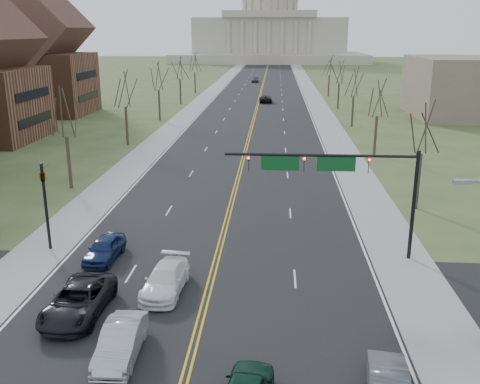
# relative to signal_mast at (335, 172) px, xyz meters

# --- Properties ---
(ground) EXTENTS (600.00, 600.00, 0.00)m
(ground) POSITION_rel_signal_mast_xyz_m (-7.45, -13.50, -5.76)
(ground) COLOR #3F4F27
(ground) RESTS_ON ground
(road) EXTENTS (20.00, 380.00, 0.01)m
(road) POSITION_rel_signal_mast_xyz_m (-7.45, 96.50, -5.76)
(road) COLOR black
(road) RESTS_ON ground
(cross_road) EXTENTS (120.00, 14.00, 0.01)m
(cross_road) POSITION_rel_signal_mast_xyz_m (-7.45, -7.50, -5.76)
(cross_road) COLOR black
(cross_road) RESTS_ON ground
(sidewalk_left) EXTENTS (4.00, 380.00, 0.03)m
(sidewalk_left) POSITION_rel_signal_mast_xyz_m (-19.45, 96.50, -5.75)
(sidewalk_left) COLOR gray
(sidewalk_left) RESTS_ON ground
(sidewalk_right) EXTENTS (4.00, 380.00, 0.03)m
(sidewalk_right) POSITION_rel_signal_mast_xyz_m (4.55, 96.50, -5.75)
(sidewalk_right) COLOR gray
(sidewalk_right) RESTS_ON ground
(center_line) EXTENTS (0.42, 380.00, 0.01)m
(center_line) POSITION_rel_signal_mast_xyz_m (-7.45, 96.50, -5.75)
(center_line) COLOR gold
(center_line) RESTS_ON road
(edge_line_left) EXTENTS (0.15, 380.00, 0.01)m
(edge_line_left) POSITION_rel_signal_mast_xyz_m (-17.25, 96.50, -5.75)
(edge_line_left) COLOR silver
(edge_line_left) RESTS_ON road
(edge_line_right) EXTENTS (0.15, 380.00, 0.01)m
(edge_line_right) POSITION_rel_signal_mast_xyz_m (2.35, 96.50, -5.75)
(edge_line_right) COLOR silver
(edge_line_right) RESTS_ON road
(capitol) EXTENTS (90.00, 60.00, 50.00)m
(capitol) POSITION_rel_signal_mast_xyz_m (-7.45, 236.41, 8.44)
(capitol) COLOR #BEB09E
(capitol) RESTS_ON ground
(signal_mast) EXTENTS (12.12, 0.44, 7.20)m
(signal_mast) POSITION_rel_signal_mast_xyz_m (0.00, 0.00, 0.00)
(signal_mast) COLOR black
(signal_mast) RESTS_ON ground
(signal_left) EXTENTS (0.32, 0.36, 6.00)m
(signal_left) POSITION_rel_signal_mast_xyz_m (-18.95, 0.00, -2.05)
(signal_left) COLOR black
(signal_left) RESTS_ON ground
(tree_r_0) EXTENTS (3.74, 3.74, 8.50)m
(tree_r_0) POSITION_rel_signal_mast_xyz_m (8.05, 10.50, 0.79)
(tree_r_0) COLOR #33261E
(tree_r_0) RESTS_ON ground
(tree_l_0) EXTENTS (3.96, 3.96, 9.00)m
(tree_l_0) POSITION_rel_signal_mast_xyz_m (-22.95, 14.50, 1.18)
(tree_l_0) COLOR #33261E
(tree_l_0) RESTS_ON ground
(tree_r_1) EXTENTS (3.74, 3.74, 8.50)m
(tree_r_1) POSITION_rel_signal_mast_xyz_m (8.05, 30.50, 0.79)
(tree_r_1) COLOR #33261E
(tree_r_1) RESTS_ON ground
(tree_l_1) EXTENTS (3.96, 3.96, 9.00)m
(tree_l_1) POSITION_rel_signal_mast_xyz_m (-22.95, 34.50, 1.18)
(tree_l_1) COLOR #33261E
(tree_l_1) RESTS_ON ground
(tree_r_2) EXTENTS (3.74, 3.74, 8.50)m
(tree_r_2) POSITION_rel_signal_mast_xyz_m (8.05, 50.50, 0.79)
(tree_r_2) COLOR #33261E
(tree_r_2) RESTS_ON ground
(tree_l_2) EXTENTS (3.96, 3.96, 9.00)m
(tree_l_2) POSITION_rel_signal_mast_xyz_m (-22.95, 54.50, 1.18)
(tree_l_2) COLOR #33261E
(tree_l_2) RESTS_ON ground
(tree_r_3) EXTENTS (3.74, 3.74, 8.50)m
(tree_r_3) POSITION_rel_signal_mast_xyz_m (8.05, 70.50, 0.79)
(tree_r_3) COLOR #33261E
(tree_r_3) RESTS_ON ground
(tree_l_3) EXTENTS (3.96, 3.96, 9.00)m
(tree_l_3) POSITION_rel_signal_mast_xyz_m (-22.95, 74.50, 1.18)
(tree_l_3) COLOR #33261E
(tree_l_3) RESTS_ON ground
(tree_r_4) EXTENTS (3.74, 3.74, 8.50)m
(tree_r_4) POSITION_rel_signal_mast_xyz_m (8.05, 90.50, 0.79)
(tree_r_4) COLOR #33261E
(tree_r_4) RESTS_ON ground
(tree_l_4) EXTENTS (3.96, 3.96, 9.00)m
(tree_l_4) POSITION_rel_signal_mast_xyz_m (-22.95, 94.50, 1.18)
(tree_l_4) COLOR #33261E
(tree_l_4) RESTS_ON ground
(bldg_left_far) EXTENTS (17.10, 14.28, 23.25)m
(bldg_left_far) POSITION_rel_signal_mast_xyz_m (-45.44, 60.50, 3.78)
(bldg_left_far) COLOR brown
(bldg_left_far) RESTS_ON ground
(car_nb_outer_lead) EXTENTS (2.16, 4.64, 1.47)m
(car_nb_outer_lead) POSITION_rel_signal_mast_xyz_m (0.90, -14.20, -5.01)
(car_nb_outer_lead) COLOR #4E4F56
(car_nb_outer_lead) RESTS_ON road
(car_sb_inner_lead) EXTENTS (1.73, 4.68, 1.53)m
(car_sb_inner_lead) POSITION_rel_signal_mast_xyz_m (-10.58, -12.06, -4.99)
(car_sb_inner_lead) COLOR #A6A7AE
(car_sb_inner_lead) RESTS_ON road
(car_sb_outer_lead) EXTENTS (2.77, 5.82, 1.61)m
(car_sb_outer_lead) POSITION_rel_signal_mast_xyz_m (-13.85, -8.50, -4.95)
(car_sb_outer_lead) COLOR black
(car_sb_outer_lead) RESTS_ON road
(car_sb_inner_second) EXTENTS (2.38, 5.20, 1.48)m
(car_sb_inner_second) POSITION_rel_signal_mast_xyz_m (-9.83, -5.64, -5.01)
(car_sb_inner_second) COLOR white
(car_sb_inner_second) RESTS_ON road
(car_sb_outer_second) EXTENTS (2.02, 4.46, 1.48)m
(car_sb_outer_second) POSITION_rel_signal_mast_xyz_m (-14.67, -1.47, -5.01)
(car_sb_outer_second) COLOR #15224C
(car_sb_outer_second) RESTS_ON road
(car_far_nb) EXTENTS (2.81, 5.50, 1.49)m
(car_far_nb) POSITION_rel_signal_mast_xyz_m (-5.95, 78.83, -5.01)
(car_far_nb) COLOR black
(car_far_nb) RESTS_ON road
(car_far_sb) EXTENTS (2.02, 4.66, 1.57)m
(car_far_sb) POSITION_rel_signal_mast_xyz_m (-9.92, 124.03, -4.97)
(car_far_sb) COLOR #4A4D51
(car_far_sb) RESTS_ON road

